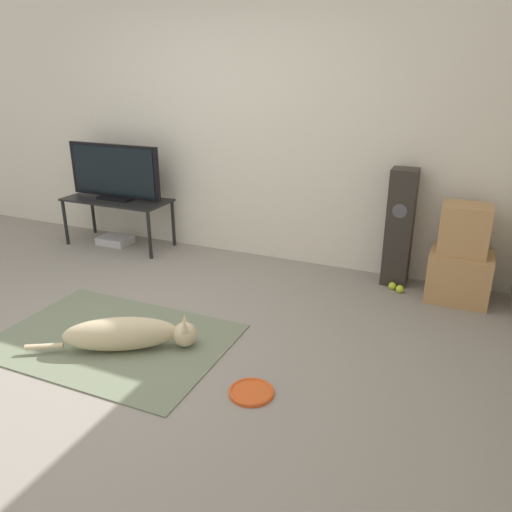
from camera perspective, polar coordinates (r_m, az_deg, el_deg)
The scene contains 13 objects.
ground_plane at distance 3.68m, azimuth -15.82°, elevation -9.97°, with size 12.00×12.00×0.00m, color gray.
wall_back at distance 4.99m, azimuth -1.77°, elevation 14.44°, with size 8.00×0.06×2.55m.
area_rug at distance 3.76m, azimuth -16.01°, elevation -9.14°, with size 1.63×1.14×0.01m.
dog at distance 3.55m, azimuth -14.42°, elevation -8.63°, with size 1.03×0.63×0.24m.
frisbee at distance 3.09m, azimuth -0.53°, elevation -15.27°, with size 0.27×0.27×0.03m.
cardboard_box_lower at distance 4.47m, azimuth 22.15°, elevation -2.15°, with size 0.49×0.40×0.41m.
cardboard_box_upper at distance 4.33m, azimuth 22.75°, elevation 2.83°, with size 0.37×0.30×0.41m.
floor_speaker at distance 4.52m, azimuth 16.07°, elevation 3.11°, with size 0.22×0.22×1.04m.
tv_stand at distance 5.54m, azimuth -15.58°, elevation 5.73°, with size 1.15×0.50×0.51m.
tv at distance 5.47m, azimuth -15.91°, elevation 9.16°, with size 1.09×0.20×0.57m.
tennis_ball_by_boxes at distance 4.49m, azimuth 16.11°, elevation -3.64°, with size 0.07×0.07×0.07m.
tennis_ball_near_speaker at distance 4.54m, azimuth 15.31°, elevation -3.31°, with size 0.07×0.07×0.07m.
game_console at distance 5.71m, azimuth -15.79°, elevation 1.76°, with size 0.34×0.26×0.08m.
Camera 1 is at (2.11, -2.38, 1.84)m, focal length 35.00 mm.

